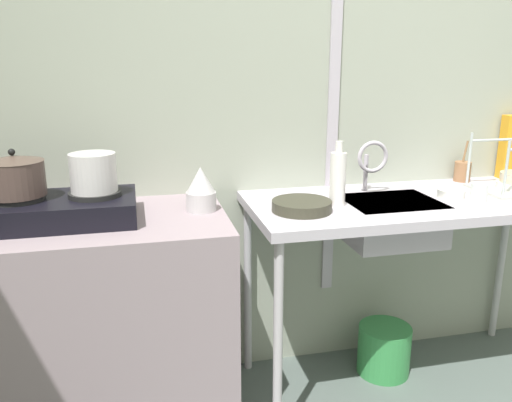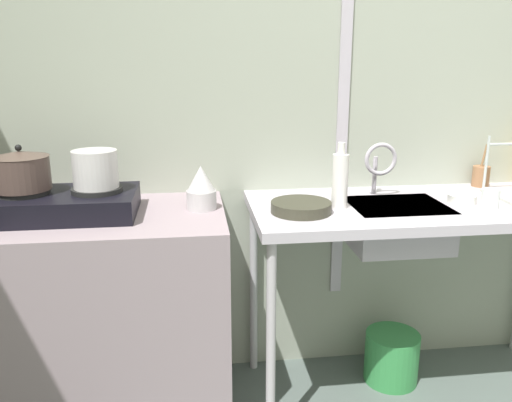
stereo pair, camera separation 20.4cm
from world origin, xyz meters
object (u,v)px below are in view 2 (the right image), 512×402
at_px(cup_by_rack, 490,199).
at_px(bucket_on_floor, 392,357).
at_px(small_bowl_on_drainboard, 462,199).
at_px(bottle_by_sink, 340,180).
at_px(frying_pan, 301,207).
at_px(stove, 62,203).
at_px(sink_basin, 396,225).
at_px(faucet, 380,162).
at_px(pot_on_left_burner, 21,170).
at_px(percolator, 201,188).
at_px(pot_on_right_burner, 95,169).
at_px(utensil_jar, 481,176).

relative_size(cup_by_rack, bucket_on_floor, 0.32).
height_order(small_bowl_on_drainboard, bottle_by_sink, bottle_by_sink).
relative_size(cup_by_rack, bottle_by_sink, 0.30).
bearing_deg(small_bowl_on_drainboard, frying_pan, -176.01).
bearing_deg(stove, sink_basin, -0.53).
height_order(sink_basin, frying_pan, frying_pan).
xyz_separation_m(faucet, frying_pan, (-0.38, -0.20, -0.13)).
bearing_deg(bucket_on_floor, sink_basin, -125.35).
bearing_deg(small_bowl_on_drainboard, pot_on_left_burner, 179.28).
bearing_deg(bottle_by_sink, cup_by_rack, -8.29).
bearing_deg(pot_on_left_burner, sink_basin, -0.48).
distance_m(percolator, bucket_on_floor, 1.21).
height_order(stove, percolator, percolator).
bearing_deg(faucet, pot_on_left_burner, -174.80).
height_order(percolator, faucet, faucet).
height_order(faucet, small_bowl_on_drainboard, faucet).
xyz_separation_m(cup_by_rack, bottle_by_sink, (-0.59, 0.09, 0.07)).
bearing_deg(bottle_by_sink, pot_on_right_burner, 178.28).
bearing_deg(pot_on_left_burner, frying_pan, -3.83).
bearing_deg(utensil_jar, stove, -172.34).
height_order(pot_on_right_burner, sink_basin, pot_on_right_burner).
relative_size(utensil_jar, bucket_on_floor, 0.79).
height_order(cup_by_rack, bucket_on_floor, cup_by_rack).
bearing_deg(bottle_by_sink, sink_basin, 3.62).
distance_m(stove, bucket_on_floor, 1.61).
relative_size(sink_basin, utensil_jar, 1.97).
relative_size(sink_basin, cup_by_rack, 4.83).
height_order(faucet, frying_pan, faucet).
relative_size(small_bowl_on_drainboard, utensil_jar, 0.58).
bearing_deg(frying_pan, pot_on_right_burner, 174.87).
xyz_separation_m(stove, sink_basin, (1.32, -0.01, -0.14)).
relative_size(cup_by_rack, small_bowl_on_drainboard, 0.70).
distance_m(pot_on_left_burner, bottle_by_sink, 1.20).
bearing_deg(frying_pan, percolator, 165.52).
height_order(pot_on_left_burner, utensil_jar, pot_on_left_burner).
bearing_deg(pot_on_left_burner, small_bowl_on_drainboard, -0.72).
distance_m(pot_on_right_burner, cup_by_rack, 1.54).
relative_size(percolator, cup_by_rack, 2.16).
distance_m(cup_by_rack, bucket_on_floor, 0.87).
relative_size(faucet, small_bowl_on_drainboard, 2.05).
bearing_deg(percolator, stove, -176.84).
relative_size(stove, pot_on_left_burner, 2.66).
distance_m(pot_on_left_burner, faucet, 1.42).
bearing_deg(sink_basin, pot_on_left_burner, 179.52).
distance_m(pot_on_right_burner, bucket_on_floor, 1.57).
distance_m(pot_on_left_burner, cup_by_rack, 1.80).
distance_m(stove, pot_on_left_burner, 0.19).
xyz_separation_m(sink_basin, cup_by_rack, (0.34, -0.10, 0.13)).
bearing_deg(pot_on_left_burner, stove, 0.00).
xyz_separation_m(pot_on_left_burner, pot_on_right_burner, (0.26, 0.00, -0.00)).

